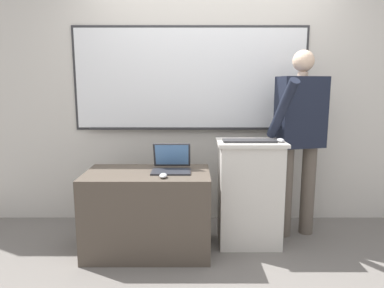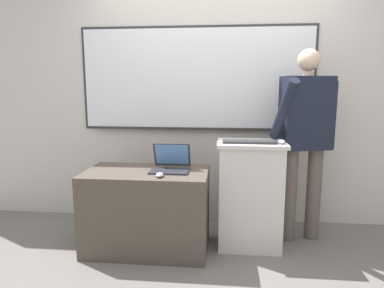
% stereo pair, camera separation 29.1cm
% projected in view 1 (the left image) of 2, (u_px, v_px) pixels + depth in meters
% --- Properties ---
extents(ground_plane, '(30.00, 30.00, 0.00)m').
position_uv_depth(ground_plane, '(217.00, 274.00, 2.58)').
color(ground_plane, slate).
extents(back_wall, '(6.40, 0.17, 2.65)m').
position_uv_depth(back_wall, '(209.00, 93.00, 3.52)').
color(back_wall, beige).
rests_on(back_wall, ground_plane).
extents(lectern_podium, '(0.58, 0.42, 0.93)m').
position_uv_depth(lectern_podium, '(249.00, 193.00, 3.03)').
color(lectern_podium, beige).
rests_on(lectern_podium, ground_plane).
extents(side_desk, '(1.04, 0.59, 0.69)m').
position_uv_depth(side_desk, '(148.00, 212.00, 2.91)').
color(side_desk, '#4C4238').
rests_on(side_desk, ground_plane).
extents(person_presenter, '(0.60, 0.62, 1.72)m').
position_uv_depth(person_presenter, '(299.00, 131.00, 3.12)').
color(person_presenter, brown).
rests_on(person_presenter, ground_plane).
extents(laptop, '(0.32, 0.30, 0.23)m').
position_uv_depth(laptop, '(171.00, 163.00, 2.90)').
color(laptop, '#28282D').
rests_on(laptop, side_desk).
extents(wireless_keyboard, '(0.45, 0.14, 0.02)m').
position_uv_depth(wireless_keyboard, '(249.00, 141.00, 2.90)').
color(wireless_keyboard, '#2D2D30').
rests_on(wireless_keyboard, lectern_podium).
extents(computer_mouse_by_laptop, '(0.06, 0.10, 0.03)m').
position_uv_depth(computer_mouse_by_laptop, '(163.00, 176.00, 2.67)').
color(computer_mouse_by_laptop, '#BCBCC1').
rests_on(computer_mouse_by_laptop, side_desk).
extents(computer_mouse_by_keyboard, '(0.06, 0.10, 0.03)m').
position_uv_depth(computer_mouse_by_keyboard, '(280.00, 140.00, 2.88)').
color(computer_mouse_by_keyboard, '#BCBCC1').
rests_on(computer_mouse_by_keyboard, lectern_podium).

